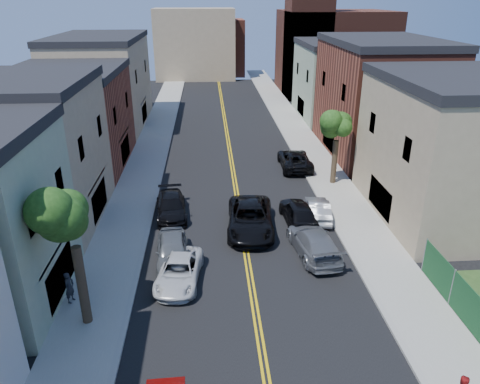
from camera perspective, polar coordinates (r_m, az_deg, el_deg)
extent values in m
cube|color=gray|center=(46.10, -11.25, 5.29)|extent=(3.20, 100.00, 0.15)
cube|color=gray|center=(46.79, 8.40, 5.77)|extent=(3.20, 100.00, 0.15)
cube|color=gray|center=(45.91, -9.08, 5.38)|extent=(0.30, 100.00, 0.15)
cube|color=gray|center=(46.45, 6.28, 5.75)|extent=(0.30, 100.00, 0.15)
cube|color=#998466|center=(32.39, -25.62, 3.85)|extent=(9.00, 10.00, 9.00)
cube|color=brown|center=(42.51, -20.53, 8.24)|extent=(9.00, 12.00, 8.00)
cube|color=#998466|center=(55.63, -16.88, 12.82)|extent=(9.00, 16.00, 9.50)
cube|color=#998466|center=(33.26, 25.02, 4.44)|extent=(9.00, 12.00, 9.00)
cube|color=brown|center=(45.43, 16.99, 10.91)|extent=(9.00, 14.00, 10.00)
cube|color=gray|center=(58.62, 12.18, 13.29)|extent=(9.00, 12.00, 8.50)
cube|color=#4C2319|center=(74.58, 11.62, 16.79)|extent=(16.00, 14.00, 12.00)
cube|color=#4C2319|center=(69.13, 8.61, 20.66)|extent=(6.00, 6.00, 22.00)
cube|color=#998466|center=(85.92, -5.66, 17.96)|extent=(14.00, 8.00, 12.00)
cube|color=brown|center=(90.00, -2.91, 17.64)|extent=(10.00, 8.00, 10.00)
cylinder|color=#34291A|center=(22.02, -19.19, -10.98)|extent=(0.44, 0.44, 3.96)
sphere|color=#17370F|center=(20.00, -20.81, -0.67)|extent=(5.20, 5.20, 5.20)
sphere|color=#17370F|center=(19.13, -20.06, 1.74)|extent=(3.90, 3.90, 3.90)
sphere|color=#17370F|center=(20.81, -21.60, -1.43)|extent=(3.64, 3.64, 3.64)
cylinder|color=#34291A|center=(37.03, 11.74, 3.73)|extent=(0.44, 0.44, 3.52)
sphere|color=#17370F|center=(35.97, 12.23, 9.35)|extent=(4.40, 4.40, 4.40)
sphere|color=#17370F|center=(35.59, 13.18, 10.57)|extent=(3.30, 3.30, 3.30)
sphere|color=#17370F|center=(36.36, 11.31, 8.86)|extent=(3.08, 3.08, 3.08)
imported|color=silver|center=(24.68, -7.65, -9.83)|extent=(2.67, 4.88, 1.30)
imported|color=#5A5D61|center=(26.33, -8.47, -7.23)|extent=(2.19, 4.70, 1.56)
imported|color=black|center=(31.71, -8.62, -1.80)|extent=(2.47, 5.10, 1.43)
imported|color=slate|center=(27.19, 9.24, -6.22)|extent=(2.77, 5.59, 1.56)
imported|color=black|center=(30.54, 7.35, -2.56)|extent=(2.17, 4.83, 1.61)
imported|color=#AFB3B7|center=(31.46, 9.75, -2.18)|extent=(1.84, 4.19, 1.34)
imported|color=black|center=(40.47, 6.89, 4.07)|extent=(2.68, 5.63, 1.55)
imported|color=black|center=(29.39, 1.29, -3.32)|extent=(3.32, 6.43, 1.73)
imported|color=#222329|center=(24.21, -20.60, -11.13)|extent=(0.56, 0.69, 1.64)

